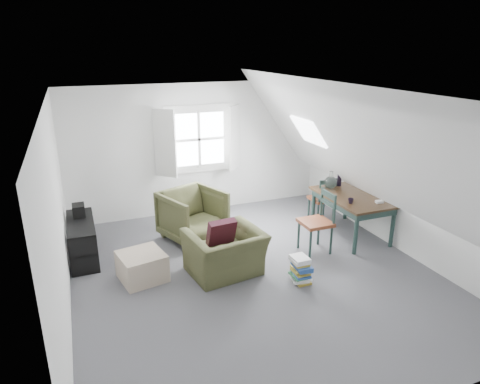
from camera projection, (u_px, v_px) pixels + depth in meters
name	position (u px, v px, depth m)	size (l,w,h in m)	color
floor	(254.00, 274.00, 6.22)	(5.50, 5.50, 0.00)	#535358
ceiling	(256.00, 99.00, 5.40)	(5.50, 5.50, 0.00)	white
wall_back	(199.00, 149.00, 8.23)	(5.00, 5.00, 0.00)	white
wall_front	(393.00, 298.00, 3.39)	(5.00, 5.00, 0.00)	white
wall_left	(57.00, 218.00, 4.95)	(5.50, 5.50, 0.00)	white
wall_right	(402.00, 173.00, 6.68)	(5.50, 5.50, 0.00)	white
slope_left	(137.00, 167.00, 5.10)	(5.50, 5.50, 0.00)	white
slope_right	(354.00, 145.00, 6.18)	(5.50, 5.50, 0.00)	white
dormer_window	(199.00, 140.00, 8.10)	(1.71, 0.35, 1.30)	white
skylight	(308.00, 131.00, 7.33)	(0.55, 0.75, 0.04)	white
armchair_near	(225.00, 273.00, 6.23)	(1.02, 0.89, 0.66)	#3F4225
armchair_far	(194.00, 238.00, 7.36)	(0.91, 0.94, 0.85)	#3F4225
throw_pillow	(221.00, 233.00, 6.17)	(0.41, 0.12, 0.41)	#3C101C
ottoman	(142.00, 266.00, 6.02)	(0.59, 0.59, 0.39)	tan
dining_table	(352.00, 201.00, 7.30)	(0.87, 1.44, 0.72)	black
demijohn	(331.00, 182.00, 7.57)	(0.22, 0.22, 0.31)	silver
vase_twigs	(340.00, 178.00, 7.74)	(0.08, 0.09, 0.62)	black
cup	(350.00, 203.00, 6.92)	(0.09, 0.09, 0.09)	black
paper_box	(379.00, 202.00, 6.93)	(0.12, 0.08, 0.04)	white
dining_chair_far	(323.00, 199.00, 7.93)	(0.41, 0.41, 0.87)	brown
dining_chair_near	(318.00, 221.00, 6.76)	(0.46, 0.46, 0.98)	brown
media_shelf	(83.00, 243.00, 6.57)	(0.39, 1.18, 0.61)	black
electronics_box	(79.00, 211.00, 6.69)	(0.18, 0.25, 0.20)	black
magazine_stack	(301.00, 270.00, 5.95)	(0.28, 0.34, 0.38)	#B29933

